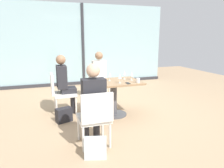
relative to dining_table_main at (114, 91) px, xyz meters
name	(u,v)px	position (x,y,z in m)	size (l,w,h in m)	color
ground_plane	(113,115)	(0.00, 0.00, -0.52)	(12.00, 12.00, 0.00)	tan
window_wall_backdrop	(83,49)	(0.00, 3.20, 0.69)	(5.86, 0.10, 2.70)	#96B7BC
dining_table_main	(114,91)	(0.00, 0.00, 0.00)	(1.10, 0.80, 0.73)	#997551
chair_front_left	(95,116)	(-0.70, -1.18, -0.02)	(0.46, 0.50, 0.87)	silver
chair_far_left	(60,91)	(-1.05, 0.46, -0.02)	(0.51, 0.46, 0.87)	silver
chair_near_window	(99,81)	(0.00, 1.18, -0.02)	(0.46, 0.51, 0.87)	silver
person_front_left	(93,100)	(-0.70, -1.07, 0.18)	(0.34, 0.39, 1.26)	#28282D
person_far_left	(65,81)	(-0.94, 0.46, 0.18)	(0.39, 0.34, 1.26)	#28282D
person_near_window	(100,74)	(0.00, 1.07, 0.18)	(0.34, 0.39, 1.26)	silver
wine_glass_0	(102,77)	(-0.29, -0.18, 0.34)	(0.07, 0.07, 0.18)	silver
wine_glass_1	(93,74)	(-0.35, 0.29, 0.34)	(0.07, 0.07, 0.18)	silver
wine_glass_2	(120,76)	(0.06, -0.20, 0.34)	(0.07, 0.07, 0.18)	silver
wine_glass_3	(105,75)	(-0.19, 0.01, 0.34)	(0.07, 0.07, 0.18)	silver
wine_glass_4	(110,75)	(-0.06, 0.06, 0.34)	(0.07, 0.07, 0.18)	silver
wine_glass_5	(124,73)	(0.30, 0.14, 0.34)	(0.07, 0.07, 0.18)	silver
wine_glass_6	(132,74)	(0.40, -0.01, 0.34)	(0.07, 0.07, 0.18)	silver
coffee_cup	(138,80)	(0.42, -0.29, 0.26)	(0.08, 0.08, 0.09)	white
cell_phone_on_table	(128,83)	(0.20, -0.29, 0.22)	(0.07, 0.14, 0.01)	black
handbag_0	(96,148)	(-0.77, -1.47, -0.38)	(0.30, 0.16, 0.28)	silver
handbag_1	(64,115)	(-1.04, -0.05, -0.38)	(0.30, 0.16, 0.28)	#232328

